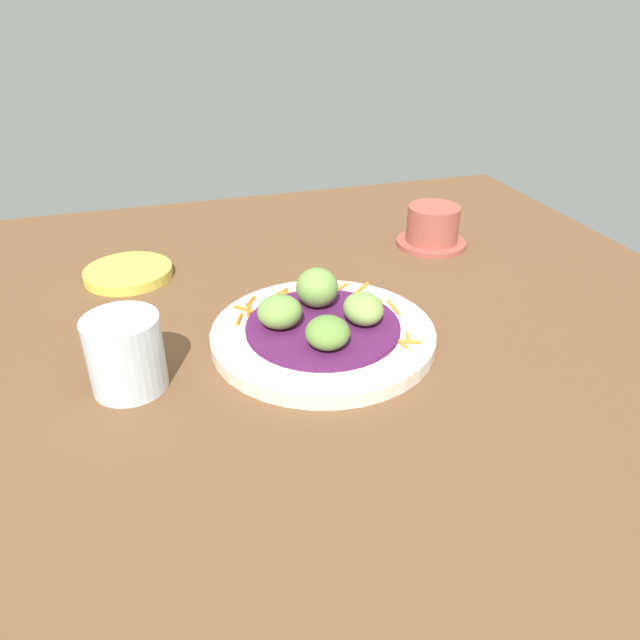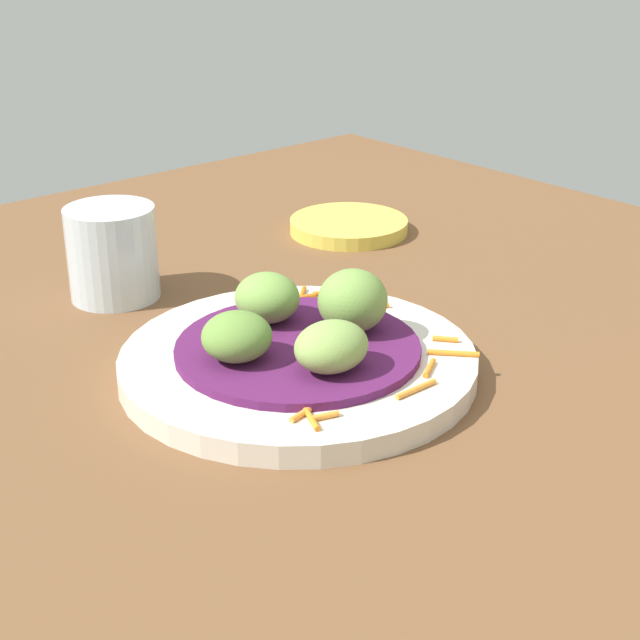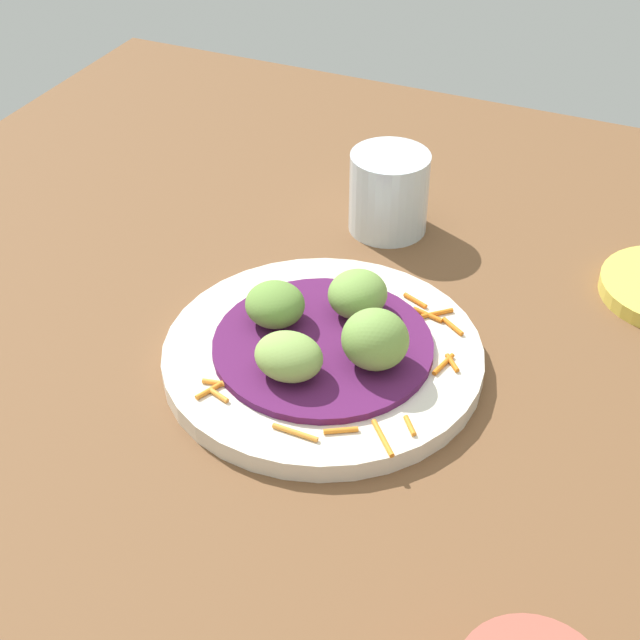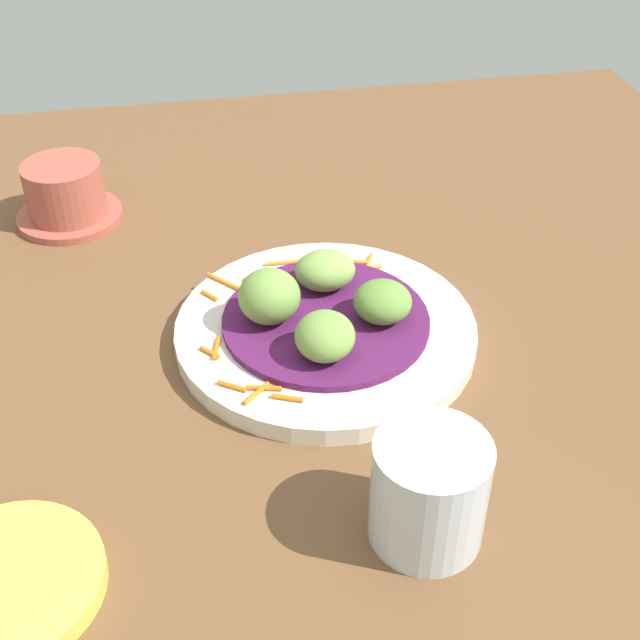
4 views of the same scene
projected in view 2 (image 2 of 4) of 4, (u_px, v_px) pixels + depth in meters
table_surface at (309, 381)px, 72.13cm from camera, size 110.00×110.00×2.00cm
main_plate at (297, 362)px, 70.84cm from camera, size 26.35×26.35×1.70cm
cabbage_bed at (297, 348)px, 70.36cm from camera, size 18.08×18.08×0.66cm
carrot_garnish at (358, 341)px, 71.71cm from camera, size 18.09×19.82×0.40cm
guac_scoop_left at (331, 347)px, 65.73cm from camera, size 5.58×4.74×3.50cm
guac_scoop_center at (353, 301)px, 71.53cm from camera, size 5.38×5.22×4.77cm
guac_scoop_right at (265, 298)px, 73.24cm from camera, size 5.74×5.93×3.80cm
guac_scoop_back at (237, 337)px, 67.25cm from camera, size 6.44×6.37×3.48cm
side_plate_small at (349, 226)px, 100.55cm from camera, size 12.36×12.36×1.42cm
water_glass at (113, 253)px, 83.07cm from camera, size 7.80×7.80×8.15cm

